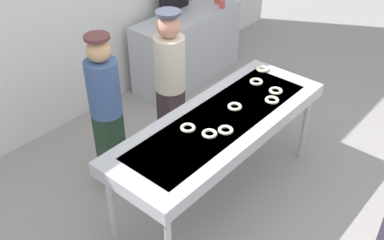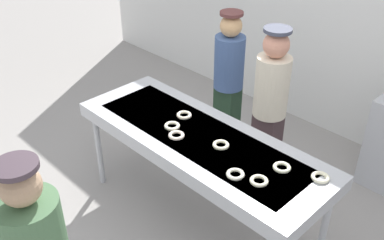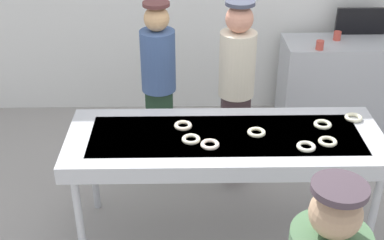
% 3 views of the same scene
% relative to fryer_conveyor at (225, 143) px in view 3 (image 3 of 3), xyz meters
% --- Properties ---
extents(ground_plane, '(16.00, 16.00, 0.00)m').
position_rel_fryer_conveyor_xyz_m(ground_plane, '(0.00, 0.00, -0.84)').
color(ground_plane, '#9E9993').
extents(fryer_conveyor, '(2.29, 0.82, 0.91)m').
position_rel_fryer_conveyor_xyz_m(fryer_conveyor, '(0.00, 0.00, 0.00)').
color(fryer_conveyor, '#B7BABF').
rests_on(fryer_conveyor, ground).
extents(sugar_donut_0, '(0.16, 0.16, 0.03)m').
position_rel_fryer_conveyor_xyz_m(sugar_donut_0, '(-0.25, -0.08, 0.08)').
color(sugar_donut_0, '#F5F0CC').
rests_on(sugar_donut_0, fryer_conveyor).
extents(sugar_donut_1, '(0.18, 0.18, 0.03)m').
position_rel_fryer_conveyor_xyz_m(sugar_donut_1, '(-0.30, 0.12, 0.08)').
color(sugar_donut_1, '#F4E5C4').
rests_on(sugar_donut_1, fryer_conveyor).
extents(sugar_donut_2, '(0.17, 0.17, 0.03)m').
position_rel_fryer_conveyor_xyz_m(sugar_donut_2, '(0.71, -0.13, 0.08)').
color(sugar_donut_2, '#F3ECC4').
rests_on(sugar_donut_2, fryer_conveyor).
extents(sugar_donut_3, '(0.17, 0.17, 0.03)m').
position_rel_fryer_conveyor_xyz_m(sugar_donut_3, '(-0.12, -0.15, 0.08)').
color(sugar_donut_3, '#FEE6D0').
rests_on(sugar_donut_3, fryer_conveyor).
extents(sugar_donut_4, '(0.16, 0.16, 0.03)m').
position_rel_fryer_conveyor_xyz_m(sugar_donut_4, '(0.22, 0.01, 0.08)').
color(sugar_donut_4, '#F2ECC3').
rests_on(sugar_donut_4, fryer_conveyor).
extents(sugar_donut_5, '(0.13, 0.13, 0.03)m').
position_rel_fryer_conveyor_xyz_m(sugar_donut_5, '(0.73, 0.11, 0.08)').
color(sugar_donut_5, '#EEF0C7').
rests_on(sugar_donut_5, fryer_conveyor).
extents(sugar_donut_6, '(0.16, 0.16, 0.03)m').
position_rel_fryer_conveyor_xyz_m(sugar_donut_6, '(0.54, -0.19, 0.08)').
color(sugar_donut_6, white).
rests_on(sugar_donut_6, fryer_conveyor).
extents(sugar_donut_7, '(0.17, 0.17, 0.03)m').
position_rel_fryer_conveyor_xyz_m(sugar_donut_7, '(0.99, 0.21, 0.08)').
color(sugar_donut_7, '#F4EEC9').
rests_on(sugar_donut_7, fryer_conveyor).
extents(worker_baker, '(0.30, 0.30, 1.67)m').
position_rel_fryer_conveyor_xyz_m(worker_baker, '(0.15, 0.74, 0.09)').
color(worker_baker, '#3B2A2D').
rests_on(worker_baker, ground).
extents(worker_assistant, '(0.30, 0.30, 1.60)m').
position_rel_fryer_conveyor_xyz_m(worker_assistant, '(-0.52, 0.94, 0.05)').
color(worker_assistant, '#203A27').
rests_on(worker_assistant, ground).
extents(prep_counter, '(1.64, 0.55, 0.94)m').
position_rel_fryer_conveyor_xyz_m(prep_counter, '(1.56, 1.76, -0.37)').
color(prep_counter, '#B7BABF').
rests_on(prep_counter, ground).
extents(paper_cup_1, '(0.08, 0.08, 0.09)m').
position_rel_fryer_conveyor_xyz_m(paper_cup_1, '(1.28, 1.81, 0.15)').
color(paper_cup_1, '#CC4C3F').
rests_on(paper_cup_1, prep_counter).
extents(paper_cup_3, '(0.08, 0.08, 0.09)m').
position_rel_fryer_conveyor_xyz_m(paper_cup_3, '(1.04, 1.56, 0.15)').
color(paper_cup_3, '#CC4C3F').
rests_on(paper_cup_3, prep_counter).
extents(menu_display, '(0.52, 0.04, 0.28)m').
position_rel_fryer_conveyor_xyz_m(menu_display, '(1.56, 1.99, 0.24)').
color(menu_display, black).
rests_on(menu_display, prep_counter).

